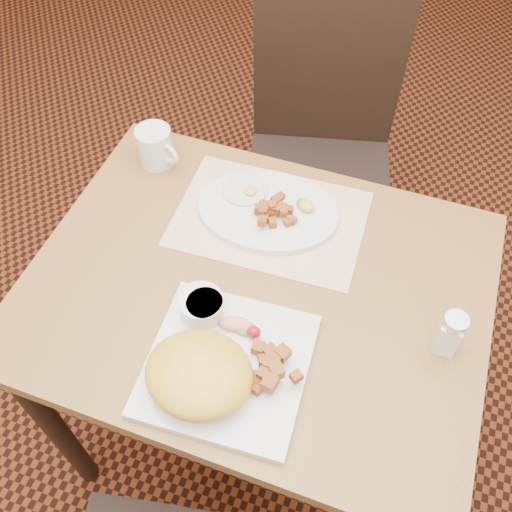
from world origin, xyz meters
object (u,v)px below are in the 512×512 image
object	(u,v)px
plate_square	(227,365)
salt_shaker	(450,333)
chair_far	(321,143)
coffee_mug	(156,147)
plate_oval	(268,211)
table	(257,313)

from	to	relation	value
plate_square	salt_shaker	size ratio (longest dim) A/B	2.80
chair_far	coffee_mug	world-z (taller)	chair_far
plate_square	plate_oval	xyz separation A→B (m)	(-0.05, 0.37, 0.00)
plate_square	chair_far	bearing A→B (deg)	93.29
plate_oval	salt_shaker	distance (m)	0.45
chair_far	plate_oval	size ratio (longest dim) A/B	3.19
table	plate_square	bearing A→B (deg)	-86.42
table	plate_oval	size ratio (longest dim) A/B	2.96
plate_square	plate_oval	bearing A→B (deg)	97.78
table	plate_square	xyz separation A→B (m)	(0.01, -0.19, 0.12)
chair_far	coffee_mug	size ratio (longest dim) A/B	8.81
coffee_mug	plate_square	bearing A→B (deg)	-51.53
chair_far	plate_oval	bearing A→B (deg)	75.90
table	plate_oval	distance (m)	0.22
table	salt_shaker	world-z (taller)	salt_shaker
plate_oval	salt_shaker	size ratio (longest dim) A/B	3.05
chair_far	plate_oval	distance (m)	0.54
plate_square	plate_oval	size ratio (longest dim) A/B	0.92
coffee_mug	chair_far	bearing A→B (deg)	55.14
coffee_mug	salt_shaker	bearing A→B (deg)	-20.69
chair_far	salt_shaker	bearing A→B (deg)	106.40
salt_shaker	plate_square	bearing A→B (deg)	-154.44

